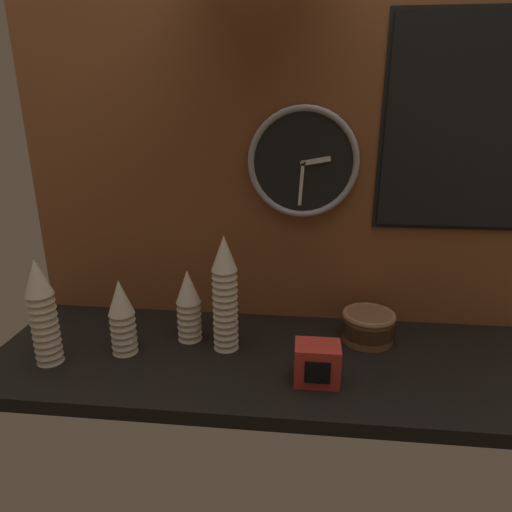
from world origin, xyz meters
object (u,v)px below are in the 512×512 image
at_px(cup_stack_center, 225,294).
at_px(cup_stack_left, 122,317).
at_px(cup_stack_far_left, 43,312).
at_px(wall_clock, 303,163).
at_px(bowl_stack_right, 368,325).
at_px(menu_board, 460,125).
at_px(napkin_dispenser, 317,363).
at_px(cup_stack_center_left, 189,305).

distance_m(cup_stack_center, cup_stack_left, 0.30).
relative_size(cup_stack_far_left, wall_clock, 0.92).
height_order(bowl_stack_right, wall_clock, wall_clock).
relative_size(cup_stack_far_left, menu_board, 0.50).
relative_size(cup_stack_center, napkin_dispenser, 2.97).
bearing_deg(bowl_stack_right, cup_stack_center, -167.97).
height_order(wall_clock, menu_board, menu_board).
relative_size(cup_stack_far_left, bowl_stack_right, 1.92).
bearing_deg(bowl_stack_right, cup_stack_center_left, -174.69).
relative_size(bowl_stack_right, napkin_dispenser, 1.37).
bearing_deg(cup_stack_left, cup_stack_center, 10.98).
distance_m(cup_stack_center_left, cup_stack_left, 0.20).
relative_size(cup_stack_center_left, bowl_stack_right, 1.41).
xyz_separation_m(bowl_stack_right, wall_clock, (-0.21, 0.12, 0.47)).
height_order(cup_stack_center, cup_stack_left, cup_stack_center).
bearing_deg(cup_stack_center_left, menu_board, 13.18).
bearing_deg(cup_stack_far_left, menu_board, 17.10).
distance_m(cup_stack_center, cup_stack_center_left, 0.14).
height_order(menu_board, napkin_dispenser, menu_board).
xyz_separation_m(cup_stack_center, napkin_dispenser, (0.26, -0.14, -0.12)).
bearing_deg(cup_stack_left, cup_stack_far_left, -159.42).
height_order(cup_stack_center, wall_clock, wall_clock).
distance_m(bowl_stack_right, napkin_dispenser, 0.28).
distance_m(bowl_stack_right, wall_clock, 0.53).
xyz_separation_m(cup_stack_left, wall_clock, (0.50, 0.27, 0.41)).
distance_m(menu_board, napkin_dispenser, 0.78).
bearing_deg(cup_stack_far_left, napkin_dispenser, -1.26).
height_order(cup_stack_center_left, bowl_stack_right, cup_stack_center_left).
distance_m(cup_stack_center_left, napkin_dispenser, 0.43).
bearing_deg(bowl_stack_right, napkin_dispenser, -124.10).
height_order(cup_stack_left, menu_board, menu_board).
relative_size(cup_stack_left, menu_board, 0.37).
height_order(cup_stack_left, napkin_dispenser, cup_stack_left).
bearing_deg(cup_stack_center, cup_stack_far_left, -165.10).
height_order(cup_stack_center_left, wall_clock, wall_clock).
relative_size(cup_stack_center_left, cup_stack_left, 1.00).
xyz_separation_m(cup_stack_far_left, bowl_stack_right, (0.90, 0.22, -0.10)).
relative_size(cup_stack_far_left, cup_stack_center_left, 1.36).
height_order(cup_stack_far_left, cup_stack_center, cup_stack_center).
relative_size(cup_stack_center, bowl_stack_right, 2.17).
bearing_deg(cup_stack_left, cup_stack_center_left, 29.39).
relative_size(cup_stack_far_left, cup_stack_center, 0.88).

